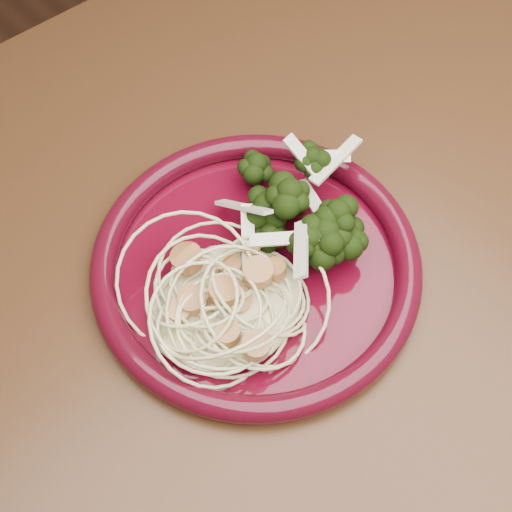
% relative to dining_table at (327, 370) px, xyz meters
% --- Properties ---
extents(dining_table, '(1.20, 0.80, 0.75)m').
position_rel_dining_table_xyz_m(dining_table, '(0.00, 0.00, 0.00)').
color(dining_table, '#472814').
rests_on(dining_table, ground).
extents(dinner_plate, '(0.30, 0.30, 0.02)m').
position_rel_dining_table_xyz_m(dinner_plate, '(-0.02, 0.07, 0.11)').
color(dinner_plate, '#460413').
rests_on(dinner_plate, dining_table).
extents(spaghetti_pile, '(0.14, 0.13, 0.03)m').
position_rel_dining_table_xyz_m(spaghetti_pile, '(-0.06, 0.05, 0.12)').
color(spaghetti_pile, beige).
rests_on(spaghetti_pile, dinner_plate).
extents(scallop_cluster, '(0.13, 0.13, 0.04)m').
position_rel_dining_table_xyz_m(scallop_cluster, '(-0.06, 0.05, 0.15)').
color(scallop_cluster, '#C18245').
rests_on(scallop_cluster, spaghetti_pile).
extents(broccoli_pile, '(0.11, 0.14, 0.04)m').
position_rel_dining_table_xyz_m(broccoli_pile, '(0.02, 0.08, 0.12)').
color(broccoli_pile, black).
rests_on(broccoli_pile, dinner_plate).
extents(onion_garnish, '(0.07, 0.09, 0.05)m').
position_rel_dining_table_xyz_m(onion_garnish, '(0.02, 0.08, 0.15)').
color(onion_garnish, beige).
rests_on(onion_garnish, broccoli_pile).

